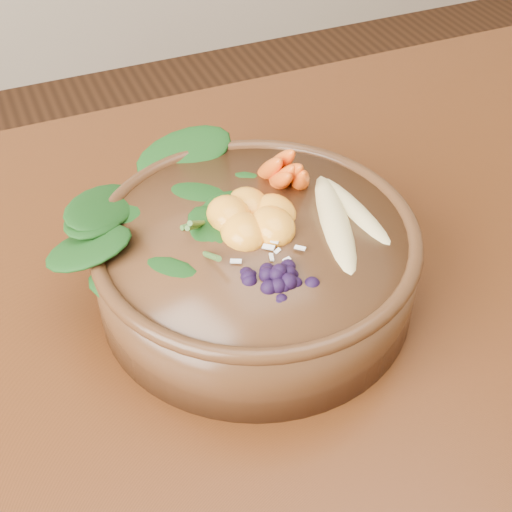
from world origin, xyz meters
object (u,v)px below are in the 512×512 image
at_px(stoneware_bowl, 256,265).
at_px(blueberry_pile, 278,260).
at_px(kale_heap, 192,180).
at_px(banana_halves, 346,203).
at_px(mandarin_cluster, 253,206).
at_px(carrot_cluster, 290,139).

xyz_separation_m(stoneware_bowl, blueberry_pile, (-0.01, -0.05, 0.05)).
bearing_deg(kale_heap, blueberry_pile, -77.37).
relative_size(stoneware_bowl, banana_halves, 1.81).
bearing_deg(blueberry_pile, stoneware_bowl, 83.70).
distance_m(stoneware_bowl, mandarin_cluster, 0.05).
xyz_separation_m(stoneware_bowl, banana_halves, (0.07, -0.01, 0.05)).
bearing_deg(banana_halves, blueberry_pile, -141.51).
relative_size(banana_halves, mandarin_cluster, 1.74).
xyz_separation_m(carrot_cluster, mandarin_cluster, (-0.05, -0.05, -0.02)).
xyz_separation_m(stoneware_bowl, mandarin_cluster, (0.00, 0.02, 0.05)).
bearing_deg(mandarin_cluster, blueberry_pile, -98.43).
distance_m(banana_halves, mandarin_cluster, 0.07).
relative_size(kale_heap, blueberry_pile, 1.42).
bearing_deg(banana_halves, mandarin_cluster, 170.25).
bearing_deg(carrot_cluster, mandarin_cluster, -129.81).
distance_m(stoneware_bowl, carrot_cluster, 0.11).
distance_m(carrot_cluster, mandarin_cluster, 0.07).
height_order(stoneware_bowl, banana_halves, banana_halves).
height_order(kale_heap, banana_halves, kale_heap).
distance_m(kale_heap, banana_halves, 0.12).
bearing_deg(blueberry_pile, kale_heap, 102.63).
relative_size(carrot_cluster, mandarin_cluster, 0.87).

